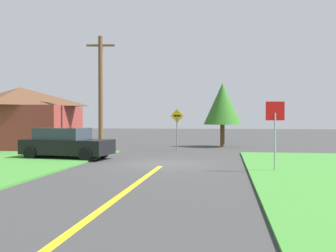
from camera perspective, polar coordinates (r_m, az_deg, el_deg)
ground_plane at (r=18.51m, az=-0.62°, el=-5.47°), size 120.00×120.00×0.00m
lane_stripe_center at (r=10.77m, az=-7.38°, el=-10.26°), size 0.20×14.00×0.01m
stop_sign at (r=16.12m, az=15.15°, el=0.48°), size 0.74×0.17×2.78m
parked_car_near_building at (r=21.34m, az=-14.45°, el=-2.45°), size 4.83×2.67×1.62m
utility_pole_mid at (r=25.69m, az=-9.66°, el=4.84°), size 1.80×0.36×7.34m
direction_sign at (r=26.16m, az=1.31°, el=0.21°), size 0.90×0.18×2.74m
oak_tree_left at (r=29.51m, az=7.85°, el=3.17°), size 2.78×2.78×4.72m
barn at (r=29.46m, az=-20.46°, el=1.09°), size 7.45×6.57×4.28m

